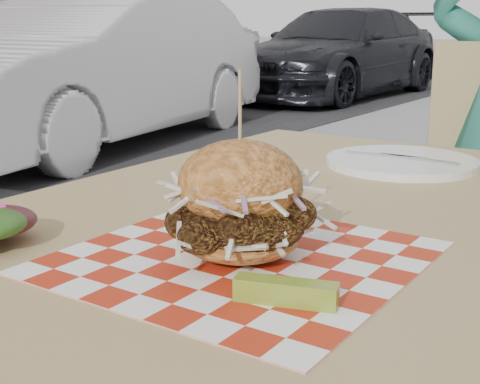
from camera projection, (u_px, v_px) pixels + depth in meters
The scene contains 8 objects.
car_white at pixel (94, 68), 5.49m from camera, with size 1.34×3.85×1.27m, color silver.
car_dark at pixel (339, 52), 9.18m from camera, with size 1.67×4.12×1.20m, color black.
patio_table at pixel (302, 266), 0.93m from camera, with size 0.80×1.20×0.75m.
patio_chair at pixel (480, 190), 1.84m from camera, with size 0.54×0.55×0.95m.
paper_liner at pixel (240, 257), 0.73m from camera, with size 0.36×0.36×0.00m, color #B72912.
sandwich at pixel (240, 207), 0.72m from camera, with size 0.18×0.18×0.20m.
pickle_spear at pixel (286, 292), 0.61m from camera, with size 0.10×0.02×0.02m, color olive.
place_setting at pixel (401, 162), 1.20m from camera, with size 0.27×0.27×0.02m.
Camera 1 is at (0.52, -0.83, 1.00)m, focal length 50.00 mm.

